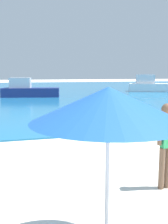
% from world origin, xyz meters
% --- Properties ---
extents(water, '(160.00, 60.00, 0.06)m').
position_xyz_m(water, '(0.00, 40.31, 0.03)').
color(water, '#1E6B9E').
rests_on(water, ground).
extents(person_standing, '(0.40, 0.23, 1.75)m').
position_xyz_m(person_standing, '(1.15, 5.67, 1.00)').
color(person_standing, brown).
rests_on(person_standing, ground).
extents(boat_near, '(5.73, 2.80, 1.87)m').
position_xyz_m(boat_near, '(-0.34, 27.19, 0.71)').
color(boat_near, navy).
rests_on(boat_near, water).
extents(boat_far, '(6.61, 4.24, 2.15)m').
position_xyz_m(boat_far, '(15.34, 31.03, 0.80)').
color(boat_far, white).
rests_on(boat_far, water).
extents(beach_umbrella, '(1.85, 1.85, 2.18)m').
position_xyz_m(beach_umbrella, '(-0.69, 4.05, 1.97)').
color(beach_umbrella, '#B7B7BC').
rests_on(beach_umbrella, ground).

